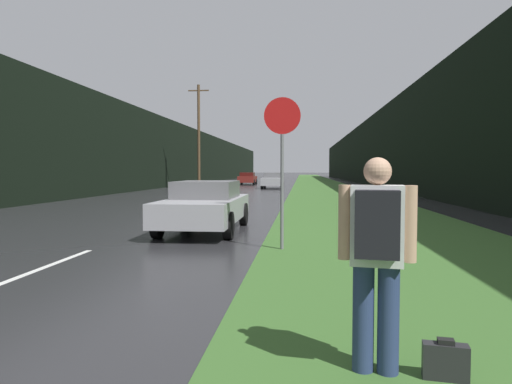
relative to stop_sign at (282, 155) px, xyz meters
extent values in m
cube|color=#386028|center=(2.54, 31.48, -1.95)|extent=(6.00, 240.00, 0.02)
cube|color=silver|center=(-3.93, -1.94, -1.95)|extent=(0.12, 3.00, 0.01)
cube|color=silver|center=(-3.93, 5.06, -1.95)|extent=(0.12, 3.00, 0.01)
cube|color=silver|center=(-3.93, 12.06, -1.95)|extent=(0.12, 3.00, 0.01)
cube|color=black|center=(-13.41, 41.48, 1.35)|extent=(2.00, 140.00, 6.61)
cube|color=black|center=(8.54, 41.48, 1.68)|extent=(2.00, 140.00, 7.27)
cylinder|color=#4C3823|center=(-8.48, 29.56, 2.54)|extent=(0.24, 0.24, 8.99)
cube|color=#4C3823|center=(-8.48, 29.56, 6.54)|extent=(1.80, 0.10, 0.10)
cylinder|color=slate|center=(0.00, 0.00, -0.77)|extent=(0.07, 0.07, 2.38)
cylinder|color=#B71414|center=(0.00, 0.00, 0.80)|extent=(0.75, 0.02, 0.75)
cylinder|color=navy|center=(0.90, -5.63, -1.51)|extent=(0.17, 0.17, 0.89)
cylinder|color=navy|center=(1.09, -5.66, -1.51)|extent=(0.17, 0.17, 0.89)
cube|color=white|center=(1.00, -5.65, -0.75)|extent=(0.44, 0.29, 0.64)
sphere|color=tan|center=(1.00, -5.65, -0.32)|extent=(0.22, 0.22, 0.22)
cylinder|color=tan|center=(0.75, -5.61, -0.73)|extent=(0.10, 0.10, 0.60)
cylinder|color=tan|center=(1.25, -5.68, -0.73)|extent=(0.10, 0.10, 0.60)
cube|color=black|center=(0.97, -5.85, -0.72)|extent=(0.35, 0.23, 0.51)
cube|color=#232326|center=(1.52, -5.73, -1.81)|extent=(0.35, 0.17, 0.30)
cube|color=black|center=(1.52, -5.73, -1.64)|extent=(0.13, 0.10, 0.04)
cube|color=#9E9EA3|center=(-2.19, 2.72, -1.36)|extent=(1.83, 4.57, 0.59)
cube|color=#5E5E61|center=(-2.19, 2.95, -0.84)|extent=(1.55, 2.06, 0.46)
cylinder|color=black|center=(-1.33, 1.30, -1.62)|extent=(0.20, 0.67, 0.67)
cylinder|color=black|center=(-3.06, 1.30, -1.62)|extent=(0.20, 0.67, 0.67)
cylinder|color=black|center=(-1.33, 4.13, -1.62)|extent=(0.20, 0.67, 0.67)
cylinder|color=black|center=(-3.06, 4.13, -1.62)|extent=(0.20, 0.67, 0.67)
cube|color=#9E9EA3|center=(-2.19, 31.64, -1.33)|extent=(1.79, 4.67, 0.67)
cube|color=#5E5E61|center=(-2.19, 31.87, -0.76)|extent=(1.52, 2.10, 0.46)
cylinder|color=black|center=(-1.34, 30.19, -1.63)|extent=(0.20, 0.65, 0.65)
cylinder|color=black|center=(-3.04, 30.19, -1.63)|extent=(0.20, 0.65, 0.65)
cylinder|color=black|center=(-1.34, 33.08, -1.63)|extent=(0.20, 0.65, 0.65)
cylinder|color=black|center=(-3.04, 33.08, -1.63)|extent=(0.20, 0.65, 0.65)
cube|color=maroon|center=(-5.67, 41.60, -1.33)|extent=(1.77, 4.17, 0.68)
cube|color=#40120F|center=(-5.67, 41.39, -0.78)|extent=(1.50, 1.88, 0.42)
cylinder|color=black|center=(-6.51, 42.90, -1.64)|extent=(0.20, 0.63, 0.63)
cylinder|color=black|center=(-4.83, 42.90, -1.64)|extent=(0.20, 0.63, 0.63)
cylinder|color=black|center=(-6.51, 40.31, -1.64)|extent=(0.20, 0.63, 0.63)
cylinder|color=black|center=(-4.83, 40.31, -1.64)|extent=(0.20, 0.63, 0.63)
camera|label=1|loc=(0.40, -9.34, -0.31)|focal=32.00mm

